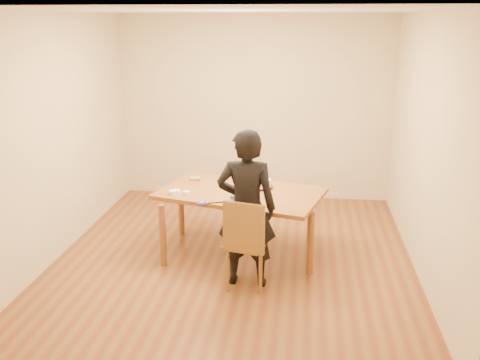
# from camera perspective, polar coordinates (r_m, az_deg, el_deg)

# --- Properties ---
(room_shell) EXTENTS (4.00, 4.50, 2.70)m
(room_shell) POSITION_cam_1_polar(r_m,az_deg,el_deg) (6.09, -0.22, 4.79)
(room_shell) COLOR brown
(room_shell) RESTS_ON ground
(dining_table) EXTENTS (1.99, 1.48, 0.04)m
(dining_table) POSITION_cam_1_polar(r_m,az_deg,el_deg) (6.04, 0.06, -1.41)
(dining_table) COLOR brown
(dining_table) RESTS_ON floor
(dining_chair) EXTENTS (0.47, 0.47, 0.04)m
(dining_chair) POSITION_cam_1_polar(r_m,az_deg,el_deg) (5.40, 0.62, -6.85)
(dining_chair) COLOR brown
(dining_chair) RESTS_ON floor
(cake_plate) EXTENTS (0.26, 0.26, 0.02)m
(cake_plate) POSITION_cam_1_polar(r_m,az_deg,el_deg) (6.15, 2.28, -0.76)
(cake_plate) COLOR red
(cake_plate) RESTS_ON dining_table
(cake) EXTENTS (0.23, 0.23, 0.07)m
(cake) POSITION_cam_1_polar(r_m,az_deg,el_deg) (6.14, 2.28, -0.35)
(cake) COLOR white
(cake) RESTS_ON cake_plate
(frosting_dome) EXTENTS (0.23, 0.23, 0.03)m
(frosting_dome) POSITION_cam_1_polar(r_m,az_deg,el_deg) (6.12, 2.29, 0.09)
(frosting_dome) COLOR white
(frosting_dome) RESTS_ON cake
(frosting_tub) EXTENTS (0.09, 0.09, 0.08)m
(frosting_tub) POSITION_cam_1_polar(r_m,az_deg,el_deg) (5.72, -0.62, -1.81)
(frosting_tub) COLOR white
(frosting_tub) RESTS_ON dining_table
(frosting_lid) EXTENTS (0.10, 0.10, 0.01)m
(frosting_lid) POSITION_cam_1_polar(r_m,az_deg,el_deg) (5.65, -4.08, -2.49)
(frosting_lid) COLOR #1D1798
(frosting_lid) RESTS_ON dining_table
(frosting_dollop) EXTENTS (0.04, 0.04, 0.02)m
(frosting_dollop) POSITION_cam_1_polar(r_m,az_deg,el_deg) (5.64, -4.09, -2.36)
(frosting_dollop) COLOR white
(frosting_dollop) RESTS_ON frosting_lid
(ramekin_green) EXTENTS (0.08, 0.08, 0.04)m
(ramekin_green) POSITION_cam_1_polar(r_m,az_deg,el_deg) (5.95, -5.73, -1.37)
(ramekin_green) COLOR white
(ramekin_green) RESTS_ON dining_table
(ramekin_yellow) EXTENTS (0.09, 0.09, 0.04)m
(ramekin_yellow) POSITION_cam_1_polar(r_m,az_deg,el_deg) (5.98, -6.78, -1.27)
(ramekin_yellow) COLOR white
(ramekin_yellow) RESTS_ON dining_table
(ramekin_multi) EXTENTS (0.09, 0.09, 0.04)m
(ramekin_multi) POSITION_cam_1_polar(r_m,az_deg,el_deg) (5.97, -7.18, -1.33)
(ramekin_multi) COLOR white
(ramekin_multi) RESTS_ON dining_table
(candy_box_pink) EXTENTS (0.12, 0.08, 0.02)m
(candy_box_pink) POSITION_cam_1_polar(r_m,az_deg,el_deg) (6.46, -4.78, 0.04)
(candy_box_pink) COLOR #C62E6B
(candy_box_pink) RESTS_ON dining_table
(candy_box_green) EXTENTS (0.12, 0.06, 0.02)m
(candy_box_green) POSITION_cam_1_polar(r_m,az_deg,el_deg) (6.46, -4.82, 0.20)
(candy_box_green) COLOR green
(candy_box_green) RESTS_ON candy_box_pink
(spatula) EXTENTS (0.17, 0.07, 0.01)m
(spatula) POSITION_cam_1_polar(r_m,az_deg,el_deg) (5.66, -2.58, -2.42)
(spatula) COLOR black
(spatula) RESTS_ON dining_table
(person) EXTENTS (0.60, 0.40, 1.63)m
(person) POSITION_cam_1_polar(r_m,az_deg,el_deg) (5.31, 0.69, -3.05)
(person) COLOR black
(person) RESTS_ON floor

